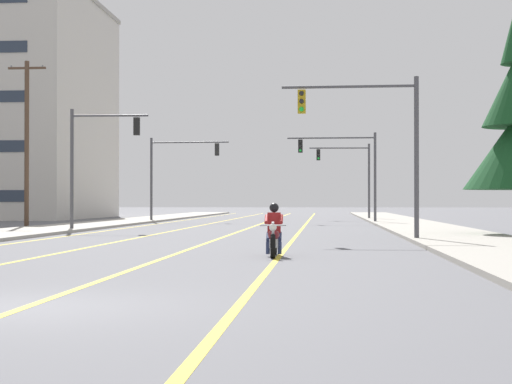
# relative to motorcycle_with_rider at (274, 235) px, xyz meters

# --- Properties ---
(ground_plane) EXTENTS (400.00, 400.00, 0.00)m
(ground_plane) POSITION_rel_motorcycle_with_rider_xyz_m (-3.03, -11.58, -0.59)
(ground_plane) COLOR #5B5B60
(lane_stripe_center) EXTENTS (0.16, 100.00, 0.01)m
(lane_stripe_center) POSITION_rel_motorcycle_with_rider_xyz_m (-2.85, 33.42, -0.58)
(lane_stripe_center) COLOR yellow
(lane_stripe_center) RESTS_ON ground
(lane_stripe_left) EXTENTS (0.16, 100.00, 0.01)m
(lane_stripe_left) POSITION_rel_motorcycle_with_rider_xyz_m (-6.29, 33.42, -0.58)
(lane_stripe_left) COLOR yellow
(lane_stripe_left) RESTS_ON ground
(lane_stripe_right) EXTENTS (0.16, 100.00, 0.01)m
(lane_stripe_right) POSITION_rel_motorcycle_with_rider_xyz_m (0.15, 33.42, -0.58)
(lane_stripe_right) COLOR yellow
(lane_stripe_right) RESTS_ON ground
(lane_stripe_far_left) EXTENTS (0.16, 100.00, 0.01)m
(lane_stripe_far_left) POSITION_rel_motorcycle_with_rider_xyz_m (-9.70, 33.42, -0.58)
(lane_stripe_far_left) COLOR yellow
(lane_stripe_far_left) RESTS_ON ground
(sidewalk_kerb_right) EXTENTS (4.40, 110.00, 0.14)m
(sidewalk_kerb_right) POSITION_rel_motorcycle_with_rider_xyz_m (6.71, 28.42, -0.52)
(sidewalk_kerb_right) COLOR #9E998E
(sidewalk_kerb_right) RESTS_ON ground
(sidewalk_kerb_left) EXTENTS (4.40, 110.00, 0.14)m
(sidewalk_kerb_left) POSITION_rel_motorcycle_with_rider_xyz_m (-12.77, 28.42, -0.52)
(sidewalk_kerb_left) COLOR #9E998E
(sidewalk_kerb_left) RESTS_ON ground
(motorcycle_with_rider) EXTENTS (0.70, 2.19, 1.46)m
(motorcycle_with_rider) POSITION_rel_motorcycle_with_rider_xyz_m (0.00, 0.00, 0.00)
(motorcycle_with_rider) COLOR black
(motorcycle_with_rider) RESTS_ON ground
(traffic_signal_near_right) EXTENTS (5.16, 0.37, 6.20)m
(traffic_signal_near_right) POSITION_rel_motorcycle_with_rider_xyz_m (3.35, 9.12, 3.53)
(traffic_signal_near_right) COLOR #47474C
(traffic_signal_near_right) RESTS_ON ground
(traffic_signal_near_left) EXTENTS (4.01, 0.39, 6.20)m
(traffic_signal_near_left) POSITION_rel_motorcycle_with_rider_xyz_m (-10.31, 19.22, 3.46)
(traffic_signal_near_left) COLOR #47474C
(traffic_signal_near_left) RESTS_ON ground
(traffic_signal_mid_right) EXTENTS (6.08, 0.37, 6.20)m
(traffic_signal_mid_right) POSITION_rel_motorcycle_with_rider_xyz_m (3.03, 35.36, 3.58)
(traffic_signal_mid_right) COLOR #47474C
(traffic_signal_mid_right) RESTS_ON ground
(traffic_signal_mid_left) EXTENTS (5.88, 0.44, 6.20)m
(traffic_signal_mid_left) POSITION_rel_motorcycle_with_rider_xyz_m (-9.67, 38.97, 3.57)
(traffic_signal_mid_left) COLOR #47474C
(traffic_signal_mid_left) RESTS_ON ground
(traffic_signal_far_right) EXTENTS (4.94, 0.56, 6.20)m
(traffic_signal_far_right) POSITION_rel_motorcycle_with_rider_xyz_m (3.59, 46.65, 3.52)
(traffic_signal_far_right) COLOR #47474C
(traffic_signal_far_right) RESTS_ON ground
(utility_pole_left_near) EXTENTS (2.18, 0.26, 9.47)m
(utility_pole_left_near) POSITION_rel_motorcycle_with_rider_xyz_m (-15.46, 23.89, 4.36)
(utility_pole_left_near) COLOR #4C3828
(utility_pole_left_near) RESTS_ON ground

